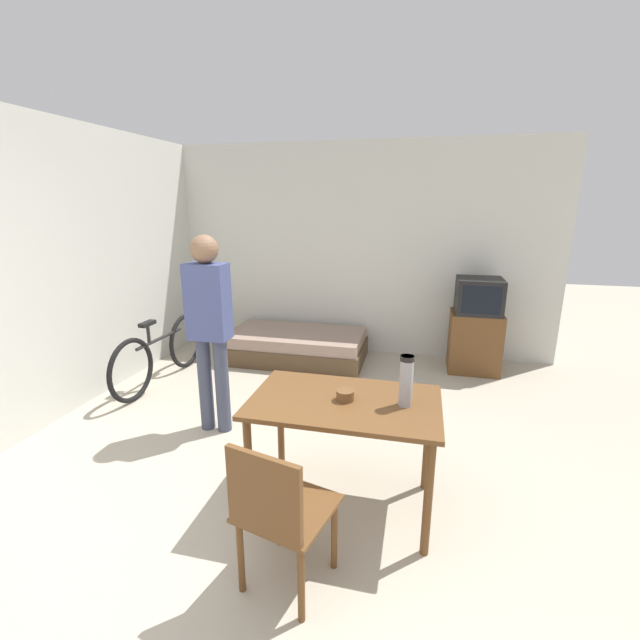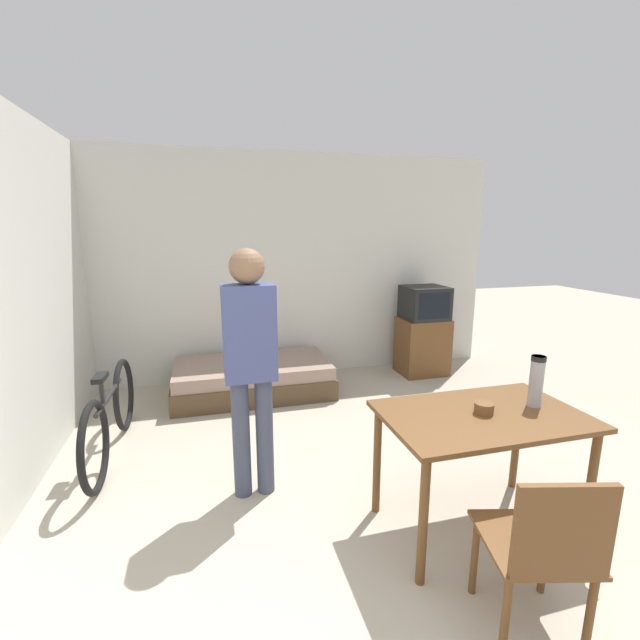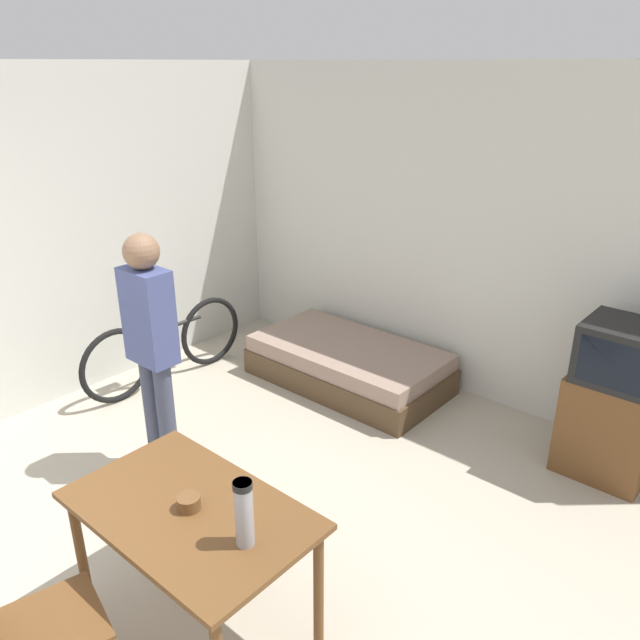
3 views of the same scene
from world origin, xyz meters
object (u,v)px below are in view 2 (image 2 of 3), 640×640
object	(u,v)px
daybed	(253,378)
mate_bowl	(484,408)
tv	(423,331)
wooden_chair	(544,547)
dining_table	(481,429)
person_standing	(250,356)
thermos_flask	(537,379)
bicycle	(111,416)

from	to	relation	value
daybed	mate_bowl	distance (m)	2.86
tv	wooden_chair	bearing A→B (deg)	-110.38
tv	dining_table	bearing A→B (deg)	-111.81
daybed	person_standing	distance (m)	2.04
thermos_flask	mate_bowl	bearing A→B (deg)	-177.48
tv	wooden_chair	world-z (taller)	tv
thermos_flask	daybed	bearing A→B (deg)	119.58
daybed	bicycle	xyz separation A→B (m)	(-1.26, -1.04, 0.16)
daybed	wooden_chair	distance (m)	3.44
person_standing	thermos_flask	bearing A→B (deg)	-23.15
daybed	bicycle	distance (m)	1.64
wooden_chair	bicycle	bearing A→B (deg)	133.36
daybed	wooden_chair	xyz separation A→B (m)	(0.89, -3.31, 0.31)
dining_table	thermos_flask	distance (m)	0.46
dining_table	bicycle	xyz separation A→B (m)	(-2.34, 1.54, -0.32)
bicycle	thermos_flask	bearing A→B (deg)	-29.34
daybed	wooden_chair	bearing A→B (deg)	-74.96
wooden_chair	bicycle	distance (m)	3.13
dining_table	person_standing	size ratio (longest dim) A/B	0.69
dining_table	daybed	bearing A→B (deg)	112.85
wooden_chair	person_standing	size ratio (longest dim) A/B	0.51
tv	person_standing	distance (m)	3.12
daybed	bicycle	bearing A→B (deg)	-140.41
daybed	mate_bowl	size ratio (longest dim) A/B	15.61
bicycle	tv	bearing A→B (deg)	18.92
tv	person_standing	xyz separation A→B (m)	(-2.36, -1.99, 0.46)
wooden_chair	thermos_flask	size ratio (longest dim) A/B	2.72
bicycle	thermos_flask	distance (m)	3.16
thermos_flask	mate_bowl	distance (m)	0.39
thermos_flask	mate_bowl	size ratio (longest dim) A/B	2.87
person_standing	wooden_chair	bearing A→B (deg)	-53.26
wooden_chair	person_standing	xyz separation A→B (m)	(-1.08, 1.45, 0.51)
wooden_chair	thermos_flask	distance (m)	1.04
wooden_chair	daybed	bearing A→B (deg)	105.04
tv	wooden_chair	size ratio (longest dim) A/B	1.29
daybed	mate_bowl	xyz separation A→B (m)	(1.09, -2.58, 0.61)
tv	wooden_chair	xyz separation A→B (m)	(-1.28, -3.44, -0.05)
wooden_chair	thermos_flask	xyz separation A→B (m)	(0.56, 0.75, 0.44)
wooden_chair	dining_table	bearing A→B (deg)	75.12
mate_bowl	tv	bearing A→B (deg)	68.28
bicycle	person_standing	world-z (taller)	person_standing
daybed	wooden_chair	size ratio (longest dim) A/B	2.00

